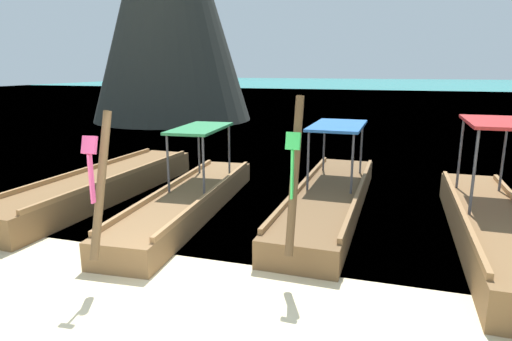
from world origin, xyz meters
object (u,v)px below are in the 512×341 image
at_px(longtail_boat_violet_ribbon, 102,186).
at_px(longtail_boat_green_ribbon, 330,197).
at_px(longtail_boat_turquoise_ribbon, 492,225).
at_px(longtail_boat_pink_ribbon, 190,199).

relative_size(longtail_boat_violet_ribbon, longtail_boat_green_ribbon, 0.99).
bearing_deg(longtail_boat_violet_ribbon, longtail_boat_green_ribbon, 7.07).
relative_size(longtail_boat_green_ribbon, longtail_boat_turquoise_ribbon, 1.03).
bearing_deg(longtail_boat_green_ribbon, longtail_boat_pink_ribbon, -160.00).
distance_m(longtail_boat_pink_ribbon, longtail_boat_green_ribbon, 3.06).
distance_m(longtail_boat_pink_ribbon, longtail_boat_turquoise_ribbon, 5.87).
bearing_deg(longtail_boat_violet_ribbon, longtail_boat_pink_ribbon, -8.61).
bearing_deg(longtail_boat_pink_ribbon, longtail_boat_green_ribbon, 20.00).
xyz_separation_m(longtail_boat_violet_ribbon, longtail_boat_pink_ribbon, (2.50, -0.38, 0.01)).
xyz_separation_m(longtail_boat_violet_ribbon, longtail_boat_turquoise_ribbon, (8.38, -0.40, 0.06)).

